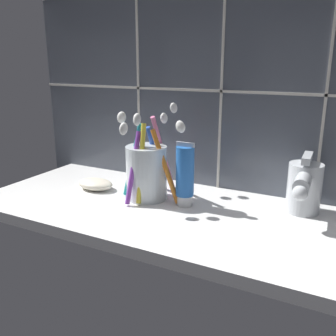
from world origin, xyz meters
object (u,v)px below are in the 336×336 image
Objects in this scene: toothpaste_tube at (184,175)px; sink_faucet at (304,186)px; soap_bar at (95,184)px; toothbrush_cup at (147,170)px.

toothpaste_tube is 1.00× the size of sink_faucet.
toothpaste_tube reaches higher than sink_faucet.
sink_faucet is 1.52× the size of soap_bar.
toothbrush_cup is at bearing -80.40° from sink_faucet.
toothbrush_cup reaches higher than toothpaste_tube.
sink_faucet is (27.83, 6.05, -0.83)cm from toothbrush_cup.
toothbrush_cup is 7.90cm from toothpaste_tube.
toothpaste_tube reaches higher than soap_bar.
sink_faucet is at bearing 12.27° from toothbrush_cup.
sink_faucet is at bearing 9.39° from soap_bar.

